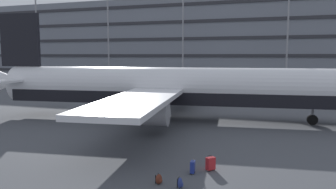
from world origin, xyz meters
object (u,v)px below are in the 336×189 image
at_px(backpack_teal, 159,179).
at_px(backpack_black, 180,183).
at_px(airliner, 169,88).
at_px(suitcase_silver, 193,167).
at_px(suitcase_orange, 211,163).

distance_m(backpack_teal, backpack_black, 1.10).
height_order(airliner, backpack_black, airliner).
relative_size(suitcase_silver, suitcase_orange, 0.93).
bearing_deg(backpack_black, airliner, 110.64).
height_order(suitcase_silver, backpack_teal, suitcase_silver).
bearing_deg(backpack_black, backpack_teal, 173.08).
bearing_deg(suitcase_orange, backpack_black, -106.62).
bearing_deg(airliner, backpack_black, -69.36).
bearing_deg(airliner, backpack_teal, -72.86).
relative_size(suitcase_silver, backpack_teal, 1.41).
bearing_deg(suitcase_silver, suitcase_orange, 43.79).
distance_m(airliner, suitcase_orange, 14.48).
relative_size(suitcase_orange, backpack_black, 1.47).
distance_m(suitcase_silver, backpack_teal, 2.23).
distance_m(suitcase_silver, backpack_black, 2.05).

